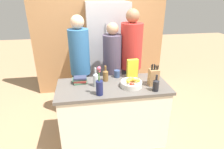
{
  "coord_description": "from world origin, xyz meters",
  "views": [
    {
      "loc": [
        -0.36,
        -2.16,
        2.0
      ],
      "look_at": [
        0.0,
        0.08,
        1.0
      ],
      "focal_mm": 30.0,
      "sensor_mm": 36.0,
      "label": 1
    }
  ],
  "objects_px": {
    "book_stack": "(80,80)",
    "bottle_oil": "(105,75)",
    "flower_vase": "(99,85)",
    "person_in_blue": "(112,66)",
    "bottle_vinegar": "(156,85)",
    "person_in_red_tee": "(131,59)",
    "coffee_mug": "(117,74)",
    "person_at_sink": "(80,64)",
    "fruit_bowl": "(131,83)",
    "bottle_wine": "(96,79)",
    "refrigerator": "(107,53)",
    "knife_block": "(153,77)",
    "cereal_box": "(132,68)"
  },
  "relations": [
    {
      "from": "flower_vase",
      "to": "person_in_blue",
      "type": "xyz_separation_m",
      "value": [
        0.3,
        0.88,
        -0.11
      ]
    },
    {
      "from": "bottle_wine",
      "to": "person_in_blue",
      "type": "height_order",
      "value": "person_in_blue"
    },
    {
      "from": "coffee_mug",
      "to": "bottle_wine",
      "type": "distance_m",
      "value": 0.4
    },
    {
      "from": "fruit_bowl",
      "to": "flower_vase",
      "type": "relative_size",
      "value": 0.77
    },
    {
      "from": "refrigerator",
      "to": "bottle_wine",
      "type": "relative_size",
      "value": 7.37
    },
    {
      "from": "book_stack",
      "to": "person_at_sink",
      "type": "relative_size",
      "value": 0.12
    },
    {
      "from": "person_at_sink",
      "to": "refrigerator",
      "type": "bearing_deg",
      "value": 67.21
    },
    {
      "from": "person_in_blue",
      "to": "person_in_red_tee",
      "type": "distance_m",
      "value": 0.32
    },
    {
      "from": "bottle_oil",
      "to": "person_in_blue",
      "type": "relative_size",
      "value": 0.14
    },
    {
      "from": "coffee_mug",
      "to": "person_at_sink",
      "type": "relative_size",
      "value": 0.07
    },
    {
      "from": "fruit_bowl",
      "to": "knife_block",
      "type": "height_order",
      "value": "knife_block"
    },
    {
      "from": "bottle_vinegar",
      "to": "person_in_blue",
      "type": "xyz_separation_m",
      "value": [
        -0.39,
        0.9,
        -0.07
      ]
    },
    {
      "from": "fruit_bowl",
      "to": "book_stack",
      "type": "height_order",
      "value": "fruit_bowl"
    },
    {
      "from": "knife_block",
      "to": "person_in_red_tee",
      "type": "bearing_deg",
      "value": 99.39
    },
    {
      "from": "knife_block",
      "to": "bottle_wine",
      "type": "height_order",
      "value": "knife_block"
    },
    {
      "from": "bottle_oil",
      "to": "person_in_red_tee",
      "type": "relative_size",
      "value": 0.12
    },
    {
      "from": "bottle_oil",
      "to": "bottle_vinegar",
      "type": "height_order",
      "value": "bottle_oil"
    },
    {
      "from": "coffee_mug",
      "to": "person_in_red_tee",
      "type": "height_order",
      "value": "person_in_red_tee"
    },
    {
      "from": "refrigerator",
      "to": "knife_block",
      "type": "height_order",
      "value": "refrigerator"
    },
    {
      "from": "refrigerator",
      "to": "book_stack",
      "type": "bearing_deg",
      "value": -114.85
    },
    {
      "from": "refrigerator",
      "to": "knife_block",
      "type": "relative_size",
      "value": 6.29
    },
    {
      "from": "refrigerator",
      "to": "cereal_box",
      "type": "distance_m",
      "value": 1.08
    },
    {
      "from": "coffee_mug",
      "to": "person_in_blue",
      "type": "distance_m",
      "value": 0.41
    },
    {
      "from": "knife_block",
      "to": "book_stack",
      "type": "bearing_deg",
      "value": 167.37
    },
    {
      "from": "fruit_bowl",
      "to": "bottle_wine",
      "type": "height_order",
      "value": "bottle_wine"
    },
    {
      "from": "bottle_oil",
      "to": "person_in_red_tee",
      "type": "xyz_separation_m",
      "value": [
        0.48,
        0.49,
        0.04
      ]
    },
    {
      "from": "bottle_wine",
      "to": "person_in_red_tee",
      "type": "height_order",
      "value": "person_in_red_tee"
    },
    {
      "from": "flower_vase",
      "to": "person_in_blue",
      "type": "bearing_deg",
      "value": 71.17
    },
    {
      "from": "coffee_mug",
      "to": "bottle_oil",
      "type": "relative_size",
      "value": 0.56
    },
    {
      "from": "refrigerator",
      "to": "person_at_sink",
      "type": "height_order",
      "value": "refrigerator"
    },
    {
      "from": "person_at_sink",
      "to": "person_in_red_tee",
      "type": "height_order",
      "value": "person_in_red_tee"
    },
    {
      "from": "book_stack",
      "to": "person_at_sink",
      "type": "xyz_separation_m",
      "value": [
        0.01,
        0.47,
        0.05
      ]
    },
    {
      "from": "coffee_mug",
      "to": "person_at_sink",
      "type": "xyz_separation_m",
      "value": [
        -0.52,
        0.36,
        0.04
      ]
    },
    {
      "from": "knife_block",
      "to": "bottle_vinegar",
      "type": "xyz_separation_m",
      "value": [
        -0.03,
        -0.16,
        -0.03
      ]
    },
    {
      "from": "knife_block",
      "to": "book_stack",
      "type": "relative_size",
      "value": 1.49
    },
    {
      "from": "flower_vase",
      "to": "refrigerator",
      "type": "bearing_deg",
      "value": 78.66
    },
    {
      "from": "book_stack",
      "to": "refrigerator",
      "type": "bearing_deg",
      "value": 65.15
    },
    {
      "from": "fruit_bowl",
      "to": "bottle_oil",
      "type": "distance_m",
      "value": 0.38
    },
    {
      "from": "bottle_vinegar",
      "to": "coffee_mug",
      "type": "bearing_deg",
      "value": 129.39
    },
    {
      "from": "bottle_wine",
      "to": "person_at_sink",
      "type": "xyz_separation_m",
      "value": [
        -0.19,
        0.6,
        -0.01
      ]
    },
    {
      "from": "book_stack",
      "to": "bottle_oil",
      "type": "xyz_separation_m",
      "value": [
        0.35,
        0.01,
        0.04
      ]
    },
    {
      "from": "knife_block",
      "to": "person_in_red_tee",
      "type": "xyz_separation_m",
      "value": [
        -0.12,
        0.71,
        0.01
      ]
    },
    {
      "from": "bottle_vinegar",
      "to": "person_at_sink",
      "type": "bearing_deg",
      "value": 137.12
    },
    {
      "from": "person_at_sink",
      "to": "book_stack",
      "type": "bearing_deg",
      "value": -75.72
    },
    {
      "from": "bottle_vinegar",
      "to": "bottle_wine",
      "type": "xyz_separation_m",
      "value": [
        -0.72,
        0.25,
        0.02
      ]
    },
    {
      "from": "bottle_vinegar",
      "to": "person_in_red_tee",
      "type": "bearing_deg",
      "value": 95.93
    },
    {
      "from": "person_at_sink",
      "to": "flower_vase",
      "type": "bearing_deg",
      "value": -60.06
    },
    {
      "from": "fruit_bowl",
      "to": "flower_vase",
      "type": "height_order",
      "value": "flower_vase"
    },
    {
      "from": "coffee_mug",
      "to": "book_stack",
      "type": "relative_size",
      "value": 0.62
    },
    {
      "from": "coffee_mug",
      "to": "person_in_red_tee",
      "type": "xyz_separation_m",
      "value": [
        0.3,
        0.39,
        0.08
      ]
    }
  ]
}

